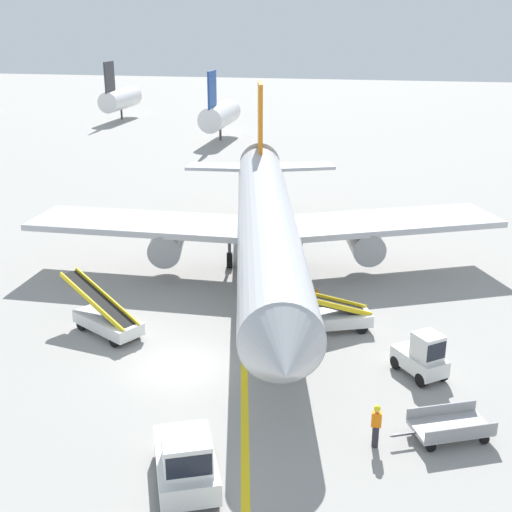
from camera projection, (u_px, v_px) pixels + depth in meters
ground_plane at (182, 366)px, 29.31m from camera, size 300.00×300.00×0.00m
taxi_line_yellow at (244, 322)px, 33.59m from camera, size 18.27×78.02×0.01m
airliner at (266, 221)px, 38.51m from camera, size 27.95×35.02×10.10m
pushback_tug at (186, 460)px, 21.49m from camera, size 3.16×4.06×2.20m
baggage_tug_near_wing at (422, 357)px, 28.20m from camera, size 2.51×2.69×2.10m
belt_loader_forward_hold at (106, 318)px, 32.17m from camera, size 4.96×3.57×2.59m
belt_loader_aft_hold at (330, 316)px, 32.47m from camera, size 5.11×3.01×2.59m
baggage_cart_loaded at (450, 427)px, 24.15m from camera, size 3.76×2.57×0.94m
ground_crew_marshaller at (376, 425)px, 23.51m from camera, size 0.36×0.24×1.70m
safety_cone_nose_left at (317, 292)px, 36.77m from camera, size 0.36×0.36×0.44m
safety_cone_nose_right at (72, 280)px, 38.33m from camera, size 0.36×0.36×0.44m
distant_aircraft_mid_left at (120, 98)px, 99.80m from camera, size 3.00×10.10×8.80m
distant_aircraft_mid_right at (220, 115)px, 82.81m from camera, size 3.00×10.10×8.80m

